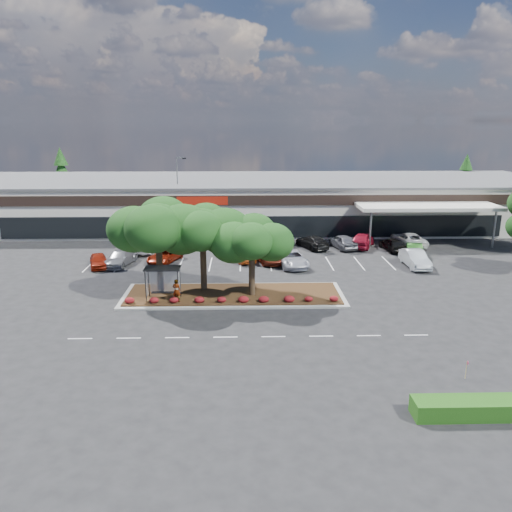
{
  "coord_description": "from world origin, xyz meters",
  "views": [
    {
      "loc": [
        -1.12,
        -34.6,
        13.9
      ],
      "look_at": [
        -0.09,
        6.97,
        2.6
      ],
      "focal_mm": 35.0,
      "sensor_mm": 36.0,
      "label": 1
    }
  ],
  "objects_px": {
    "survey_stake": "(467,367)",
    "car_0": "(98,261)",
    "light_pole": "(179,200)",
    "car_1": "(121,258)"
  },
  "relations": [
    {
      "from": "car_1",
      "to": "survey_stake",
      "type": "bearing_deg",
      "value": -31.1
    },
    {
      "from": "light_pole",
      "to": "survey_stake",
      "type": "bearing_deg",
      "value": -61.62
    },
    {
      "from": "light_pole",
      "to": "car_1",
      "type": "distance_m",
      "value": 15.49
    },
    {
      "from": "car_0",
      "to": "car_1",
      "type": "bearing_deg",
      "value": 3.28
    },
    {
      "from": "light_pole",
      "to": "car_1",
      "type": "xyz_separation_m",
      "value": [
        -4.16,
        -14.49,
        -3.55
      ]
    },
    {
      "from": "light_pole",
      "to": "car_1",
      "type": "relative_size",
      "value": 1.94
    },
    {
      "from": "survey_stake",
      "to": "car_0",
      "type": "height_order",
      "value": "car_0"
    },
    {
      "from": "survey_stake",
      "to": "car_0",
      "type": "relative_size",
      "value": 0.27
    },
    {
      "from": "car_1",
      "to": "car_0",
      "type": "bearing_deg",
      "value": -146.51
    },
    {
      "from": "light_pole",
      "to": "survey_stake",
      "type": "xyz_separation_m",
      "value": [
        20.46,
        -37.87,
        -3.59
      ]
    }
  ]
}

